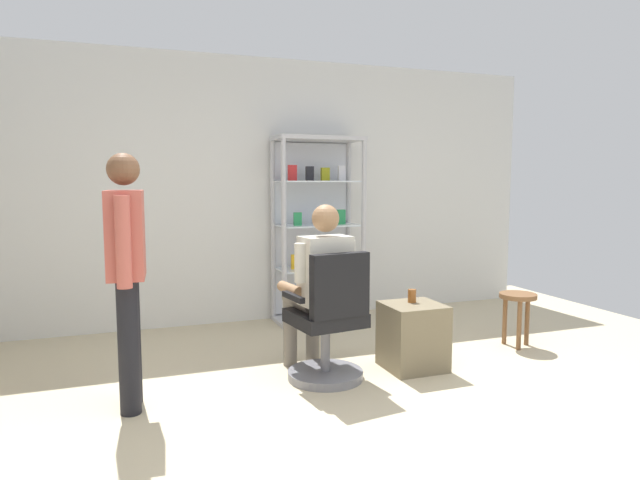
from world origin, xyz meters
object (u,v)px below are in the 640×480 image
display_cabinet_main (316,228)px  tea_glass (412,296)px  storage_crate (413,336)px  seated_shopkeeper (318,281)px  standing_customer (127,265)px  wooden_stool (518,305)px  office_chair (329,328)px

display_cabinet_main → tea_glass: size_ratio=18.38×
storage_crate → tea_glass: (0.02, 0.05, 0.31)m
display_cabinet_main → seated_shopkeeper: bearing=-109.1°
display_cabinet_main → standing_customer: 2.59m
tea_glass → display_cabinet_main: bearing=96.9°
seated_shopkeeper → wooden_stool: 1.92m
seated_shopkeeper → standing_customer: 1.38m
office_chair → seated_shopkeeper: 0.36m
seated_shopkeeper → storage_crate: seated_shopkeeper is taller
seated_shopkeeper → tea_glass: 0.77m
standing_customer → display_cabinet_main: bearing=42.9°
office_chair → standing_customer: bearing=-179.5°
office_chair → tea_glass: 0.75m
display_cabinet_main → tea_glass: (0.20, -1.66, -0.40)m
display_cabinet_main → office_chair: bearing=-106.8°
office_chair → wooden_stool: 1.88m
office_chair → standing_customer: standing_customer is taller
display_cabinet_main → office_chair: 1.92m
tea_glass → seated_shopkeeper: bearing=174.5°
seated_shopkeeper → storage_crate: bearing=-9.8°
seated_shopkeeper → tea_glass: (0.75, -0.07, -0.15)m
storage_crate → standing_customer: (-2.08, -0.05, 0.68)m
seated_shopkeeper → tea_glass: seated_shopkeeper is taller
office_chair → display_cabinet_main: bearing=73.2°
display_cabinet_main → tea_glass: bearing=-83.1°
tea_glass → standing_customer: bearing=-177.2°
wooden_stool → standing_customer: bearing=-175.7°
office_chair → tea_glass: bearing=7.0°
office_chair → wooden_stool: size_ratio=2.03×
storage_crate → tea_glass: tea_glass is taller
seated_shopkeeper → office_chair: bearing=-82.1°
standing_customer → wooden_stool: size_ratio=3.44×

